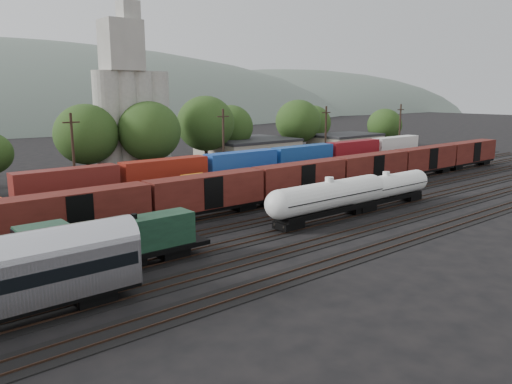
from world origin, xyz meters
TOP-DOWN VIEW (x-y plane):
  - ground at (0.00, 0.00)m, footprint 600.00×600.00m
  - tracks at (0.00, 0.00)m, footprint 180.00×33.20m
  - green_locomotive at (-20.00, -5.00)m, footprint 17.35×3.06m
  - tank_car_a at (7.06, -5.00)m, footprint 18.47×3.31m
  - tank_car_b at (17.79, -5.00)m, footprint 16.76×3.00m
  - orange_locomotive at (3.08, 10.00)m, footprint 16.21×2.70m
  - boxcar_string at (-2.90, 5.00)m, footprint 138.20×2.90m
  - container_wall at (-6.86, 15.00)m, footprint 160.00×2.60m
  - grain_silo at (3.28, 36.00)m, footprint 13.40×5.00m
  - industrial_sheds at (6.63, 35.25)m, footprint 119.38×17.26m
  - tree_band at (-2.97, 37.31)m, footprint 165.32×20.89m
  - utility_poles at (0.00, 22.00)m, footprint 122.20×0.36m

SIDE VIEW (x-z plane):
  - ground at x=0.00m, z-range 0.00..0.00m
  - tracks at x=0.00m, z-range -0.05..0.15m
  - orange_locomotive at x=3.08m, z-range 0.30..4.36m
  - industrial_sheds at x=6.63m, z-range 0.01..5.11m
  - tank_car_b at x=17.79m, z-range 0.42..4.81m
  - green_locomotive at x=-20.00m, z-range 0.32..4.91m
  - tank_car_a at x=7.06m, z-range 0.44..5.28m
  - container_wall at x=-6.86m, z-range 0.01..5.81m
  - boxcar_string at x=-2.90m, z-range 1.02..5.22m
  - utility_poles at x=0.00m, z-range 0.21..12.21m
  - tree_band at x=-2.97m, z-range 0.66..15.03m
  - grain_silo at x=3.28m, z-range -3.24..25.76m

